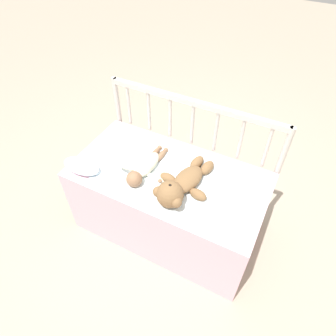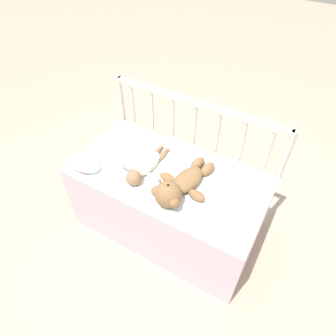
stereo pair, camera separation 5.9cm
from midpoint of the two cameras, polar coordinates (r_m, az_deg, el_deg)
name	(u,v)px [view 1 (the left image)]	position (r m, az deg, el deg)	size (l,w,h in m)	color
ground_plane	(168,225)	(2.28, -0.70, -10.84)	(12.00, 12.00, 0.00)	tan
crib_mattress	(168,202)	(2.06, -0.76, -6.54)	(1.22, 0.63, 0.55)	#EDB7C6
crib_rail	(192,134)	(2.02, 3.69, 6.42)	(1.22, 0.04, 0.89)	beige
blanket	(168,176)	(1.83, -0.89, -1.51)	(0.84, 0.57, 0.01)	white
teddy_bear	(181,185)	(1.71, 1.44, -3.29)	(0.33, 0.48, 0.16)	olive
baby	(145,168)	(1.84, -5.34, 0.07)	(0.31, 0.41, 0.10)	#EAEACC
small_pillow	(82,166)	(1.94, -17.00, 0.36)	(0.25, 0.13, 0.06)	silver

